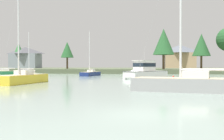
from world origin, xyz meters
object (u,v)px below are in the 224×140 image
at_px(sailboat_yellow, 22,81).
at_px(mooring_buoy_red, 173,77).
at_px(sailboat_teal, 30,75).
at_px(cruiser_white, 143,74).
at_px(sailboat_grey, 190,88).
at_px(sailboat_green, 3,73).
at_px(sailboat_navy, 91,75).

height_order(sailboat_yellow, mooring_buoy_red, sailboat_yellow).
height_order(sailboat_teal, mooring_buoy_red, sailboat_teal).
height_order(sailboat_yellow, sailboat_teal, sailboat_yellow).
relative_size(sailboat_teal, cruiser_white, 1.00).
distance_m(cruiser_white, sailboat_grey, 25.09).
distance_m(sailboat_teal, cruiser_white, 24.62).
xyz_separation_m(sailboat_teal, cruiser_white, (23.60, -7.00, 0.53)).
distance_m(sailboat_green, sailboat_grey, 55.62).
bearing_deg(sailboat_grey, mooring_buoy_red, 89.35).
relative_size(sailboat_yellow, sailboat_teal, 1.23).
xyz_separation_m(sailboat_teal, mooring_buoy_red, (29.16, 0.30, -0.15)).
bearing_deg(sailboat_green, sailboat_navy, -12.25).
bearing_deg(mooring_buoy_red, cruiser_white, -127.34).
distance_m(cruiser_white, sailboat_navy, 15.11).
height_order(sailboat_green, mooring_buoy_red, sailboat_green).
xyz_separation_m(sailboat_teal, sailboat_grey, (28.80, -31.54, 0.11)).
xyz_separation_m(sailboat_green, sailboat_navy, (22.68, -4.92, -0.06)).
bearing_deg(sailboat_teal, sailboat_grey, -47.60).
bearing_deg(sailboat_yellow, mooring_buoy_red, 50.37).
height_order(sailboat_navy, mooring_buoy_red, sailboat_navy).
xyz_separation_m(sailboat_grey, mooring_buoy_red, (0.36, 31.84, -0.26)).
distance_m(cruiser_white, mooring_buoy_red, 9.20).
xyz_separation_m(sailboat_yellow, sailboat_teal, (-9.59, 23.35, -0.06)).
bearing_deg(sailboat_green, mooring_buoy_red, -10.72).
bearing_deg(mooring_buoy_red, sailboat_green, 169.28).
distance_m(sailboat_teal, sailboat_navy, 12.51).
bearing_deg(sailboat_teal, sailboat_yellow, -67.68).
height_order(cruiser_white, sailboat_grey, sailboat_grey).
bearing_deg(sailboat_navy, sailboat_green, 167.75).
distance_m(sailboat_grey, sailboat_navy, 38.23).
height_order(sailboat_yellow, sailboat_grey, sailboat_grey).
bearing_deg(cruiser_white, sailboat_yellow, -130.60).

